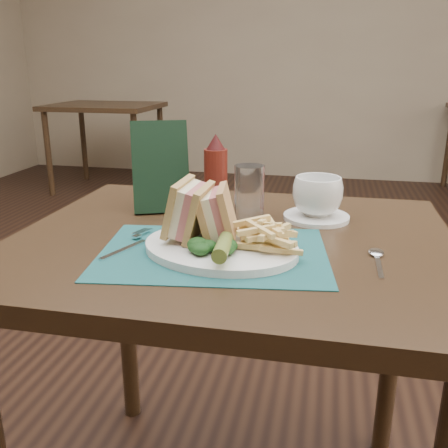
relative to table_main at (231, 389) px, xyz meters
name	(u,v)px	position (x,y,z in m)	size (l,w,h in m)	color
floor	(259,393)	(0.00, 0.50, -0.38)	(7.00, 7.00, 0.00)	black
wall_back	(309,177)	(0.00, 4.00, -0.38)	(6.00, 6.00, 0.00)	gray
table_main	(231,389)	(0.00, 0.00, 0.00)	(0.90, 0.75, 0.75)	black
table_bg_left	(107,147)	(-1.74, 3.12, 0.00)	(0.90, 0.75, 0.75)	black
placemat	(213,253)	(-0.01, -0.10, 0.38)	(0.42, 0.30, 0.00)	#184D4E
plate	(221,248)	(0.00, -0.10, 0.38)	(0.30, 0.24, 0.01)	white
sandwich_half_a	(178,209)	(-0.09, -0.07, 0.45)	(0.06, 0.12, 0.10)	tan
sandwich_half_b	(206,213)	(-0.04, -0.07, 0.44)	(0.06, 0.10, 0.09)	tan
kale_garnish	(214,248)	(0.00, -0.15, 0.41)	(0.11, 0.08, 0.03)	#133513
pickle_spear	(223,245)	(0.02, -0.16, 0.41)	(0.03, 0.03, 0.12)	#5A6E2A
fries_pile	(261,232)	(0.07, -0.08, 0.42)	(0.18, 0.20, 0.05)	#DDBB6E
fork	(130,242)	(-0.18, -0.10, 0.38)	(0.03, 0.17, 0.01)	silver
spoon	(378,261)	(0.29, -0.09, 0.38)	(0.03, 0.15, 0.01)	silver
saucer	(316,217)	(0.17, 0.16, 0.38)	(0.15, 0.15, 0.01)	white
coffee_cup	(317,196)	(0.17, 0.16, 0.43)	(0.11, 0.11, 0.09)	white
drinking_glass	(249,195)	(0.02, 0.10, 0.44)	(0.07, 0.07, 0.13)	white
ketchup_bottle	(216,173)	(-0.07, 0.17, 0.47)	(0.06, 0.06, 0.19)	#59170F
check_presenter	(161,167)	(-0.20, 0.15, 0.48)	(0.13, 0.01, 0.22)	black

